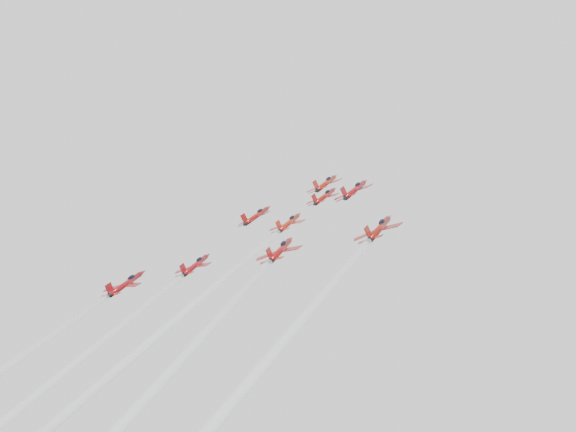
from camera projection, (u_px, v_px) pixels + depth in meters
The scene contains 8 objects.
jet_lead at pixel (326, 183), 160.96m from camera, with size 10.35×12.54×10.11m.
jet_row2_left at pixel (257, 215), 153.53m from camera, with size 9.78×11.85×9.55m.
jet_row2_center at pixel (325, 196), 145.37m from camera, with size 8.73×10.57×8.53m.
jet_row2_right at pixel (355, 189), 139.81m from camera, with size 9.97×12.08×9.74m.
jet_center at pixel (169, 319), 97.62m from camera, with size 8.60×73.80×59.57m.
jet_rear_left at pixel (36, 381), 92.38m from camera, with size 8.50×72.92×58.86m.
jet_rear_right at pixel (114, 394), 76.24m from camera, with size 9.15×78.51×63.37m.
jet_rear_farright at pixel (247, 377), 67.00m from camera, with size 8.88×76.20×61.50m.
Camera 1 is at (72.18, -103.75, 104.94)m, focal length 40.00 mm.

